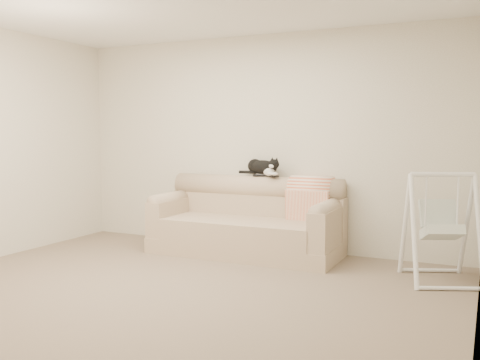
# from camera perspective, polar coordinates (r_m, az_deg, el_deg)

# --- Properties ---
(ground_plane) EXTENTS (5.00, 5.00, 0.00)m
(ground_plane) POSITION_cam_1_polar(r_m,az_deg,el_deg) (5.00, -6.87, -11.45)
(ground_plane) COLOR #715F50
(ground_plane) RESTS_ON ground
(room_shell) EXTENTS (5.04, 4.04, 2.60)m
(room_shell) POSITION_cam_1_polar(r_m,az_deg,el_deg) (4.80, -7.06, 6.34)
(room_shell) COLOR #C0B69B
(room_shell) RESTS_ON ground
(sofa) EXTENTS (2.20, 0.93, 0.90)m
(sofa) POSITION_cam_1_polar(r_m,az_deg,el_deg) (6.31, 0.84, -4.68)
(sofa) COLOR #B8AA90
(sofa) RESTS_ON ground
(remote_a) EXTENTS (0.19, 0.08, 0.03)m
(remote_a) POSITION_cam_1_polar(r_m,az_deg,el_deg) (6.43, 2.22, 0.52)
(remote_a) COLOR black
(remote_a) RESTS_ON sofa
(remote_b) EXTENTS (0.17, 0.13, 0.02)m
(remote_b) POSITION_cam_1_polar(r_m,az_deg,el_deg) (6.34, 3.53, 0.42)
(remote_b) COLOR black
(remote_b) RESTS_ON sofa
(tuxedo_cat) EXTENTS (0.58, 0.36, 0.23)m
(tuxedo_cat) POSITION_cam_1_polar(r_m,az_deg,el_deg) (6.45, 2.45, 1.38)
(tuxedo_cat) COLOR black
(tuxedo_cat) RESTS_ON sofa
(throw_blanket) EXTENTS (0.50, 0.38, 0.58)m
(throw_blanket) POSITION_cam_1_polar(r_m,az_deg,el_deg) (6.22, 7.57, -1.38)
(throw_blanket) COLOR #E0633A
(throw_blanket) RESTS_ON sofa
(baby_swing) EXTENTS (0.85, 0.87, 1.06)m
(baby_swing) POSITION_cam_1_polar(r_m,az_deg,el_deg) (5.45, 20.62, -4.70)
(baby_swing) COLOR white
(baby_swing) RESTS_ON ground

